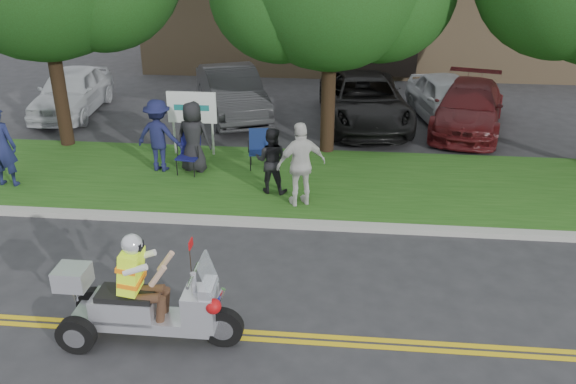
# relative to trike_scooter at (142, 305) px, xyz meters

# --- Properties ---
(ground) EXTENTS (120.00, 120.00, 0.00)m
(ground) POSITION_rel_trike_scooter_xyz_m (1.90, 0.73, -0.62)
(ground) COLOR #28282B
(ground) RESTS_ON ground
(centerline_near) EXTENTS (60.00, 0.10, 0.01)m
(centerline_near) POSITION_rel_trike_scooter_xyz_m (1.90, 0.15, -0.62)
(centerline_near) COLOR gold
(centerline_near) RESTS_ON ground
(centerline_far) EXTENTS (60.00, 0.10, 0.01)m
(centerline_far) POSITION_rel_trike_scooter_xyz_m (1.90, 0.31, -0.62)
(centerline_far) COLOR gold
(centerline_far) RESTS_ON ground
(curb) EXTENTS (60.00, 0.25, 0.12)m
(curb) POSITION_rel_trike_scooter_xyz_m (1.90, 3.78, -0.56)
(curb) COLOR #A8A89E
(curb) RESTS_ON ground
(grass_verge) EXTENTS (60.00, 4.00, 0.10)m
(grass_verge) POSITION_rel_trike_scooter_xyz_m (1.90, 5.93, -0.57)
(grass_verge) COLOR #1E4D14
(grass_verge) RESTS_ON ground
(commercial_building) EXTENTS (18.00, 8.20, 4.00)m
(commercial_building) POSITION_rel_trike_scooter_xyz_m (3.90, 19.71, 1.39)
(commercial_building) COLOR #9E7F5B
(commercial_building) RESTS_ON ground
(business_sign) EXTENTS (1.25, 0.06, 1.75)m
(business_sign) POSITION_rel_trike_scooter_xyz_m (-1.00, 7.33, 0.63)
(business_sign) COLOR silver
(business_sign) RESTS_ON ground
(trike_scooter) EXTENTS (2.72, 0.90, 1.79)m
(trike_scooter) POSITION_rel_trike_scooter_xyz_m (0.00, 0.00, 0.00)
(trike_scooter) COLOR black
(trike_scooter) RESTS_ON ground
(lawn_chair_a) EXTENTS (0.55, 0.57, 0.93)m
(lawn_chair_a) POSITION_rel_trike_scooter_xyz_m (0.79, 6.67, 0.01)
(lawn_chair_a) COLOR black
(lawn_chair_a) RESTS_ON grass_verge
(lawn_chair_b) EXTENTS (0.57, 0.59, 0.95)m
(lawn_chair_b) POSITION_rel_trike_scooter_xyz_m (-0.82, 6.17, 0.01)
(lawn_chair_b) COLOR black
(lawn_chair_b) RESTS_ON grass_verge
(spectator_adult_left) EXTENTS (0.69, 0.47, 1.87)m
(spectator_adult_left) POSITION_rel_trike_scooter_xyz_m (-4.81, 5.00, 0.41)
(spectator_adult_left) COLOR #191F47
(spectator_adult_left) RESTS_ON grass_verge
(spectator_adult_mid) EXTENTS (0.80, 0.66, 1.49)m
(spectator_adult_mid) POSITION_rel_trike_scooter_xyz_m (1.27, 5.22, 0.23)
(spectator_adult_mid) COLOR black
(spectator_adult_mid) RESTS_ON grass_verge
(spectator_adult_right) EXTENTS (1.16, 0.84, 1.83)m
(spectator_adult_right) POSITION_rel_trike_scooter_xyz_m (1.97, 4.65, 0.40)
(spectator_adult_right) COLOR silver
(spectator_adult_right) RESTS_ON grass_verge
(spectator_chair_a) EXTENTS (1.22, 0.83, 1.75)m
(spectator_chair_a) POSITION_rel_trike_scooter_xyz_m (-1.56, 6.22, 0.36)
(spectator_chair_a) COLOR #171A40
(spectator_chair_a) RESTS_ON grass_verge
(spectator_chair_b) EXTENTS (0.93, 0.70, 1.71)m
(spectator_chair_b) POSITION_rel_trike_scooter_xyz_m (-0.73, 6.25, 0.34)
(spectator_chair_b) COLOR black
(spectator_chair_b) RESTS_ON grass_verge
(parked_car_far_left) EXTENTS (1.97, 4.27, 1.42)m
(parked_car_far_left) POSITION_rel_trike_scooter_xyz_m (-5.71, 10.71, 0.08)
(parked_car_far_left) COLOR silver
(parked_car_far_left) RESTS_ON ground
(parked_car_left) EXTENTS (3.14, 4.79, 1.49)m
(parked_car_left) POSITION_rel_trike_scooter_xyz_m (-0.66, 10.90, 0.12)
(parked_car_left) COLOR #2C2D2F
(parked_car_left) RESTS_ON ground
(parked_car_mid) EXTENTS (2.96, 5.37, 1.42)m
(parked_car_mid) POSITION_rel_trike_scooter_xyz_m (3.40, 10.54, 0.09)
(parked_car_mid) COLOR black
(parked_car_mid) RESTS_ON ground
(parked_car_right) EXTENTS (2.89, 4.90, 1.33)m
(parked_car_right) POSITION_rel_trike_scooter_xyz_m (6.40, 10.34, 0.04)
(parked_car_right) COLOR #4E1214
(parked_car_right) RESTS_ON ground
(parked_car_far_right) EXTENTS (2.52, 4.44, 1.42)m
(parked_car_far_right) POSITION_rel_trike_scooter_xyz_m (5.90, 10.84, 0.09)
(parked_car_far_right) COLOR silver
(parked_car_far_right) RESTS_ON ground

